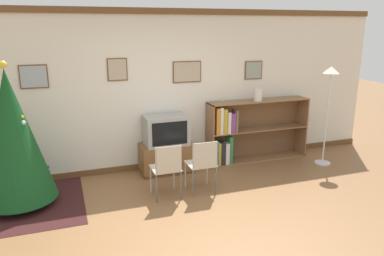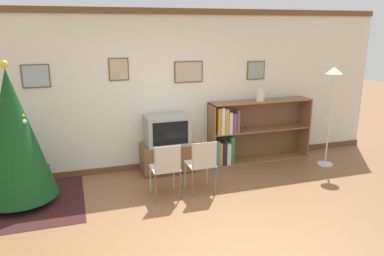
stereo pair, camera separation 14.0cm
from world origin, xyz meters
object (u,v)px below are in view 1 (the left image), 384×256
object	(u,v)px
christmas_tree	(12,137)
standing_lamp	(329,90)
vase	(258,95)
folding_chair_left	(167,168)
television	(166,130)
bookshelf	(241,132)
folding_chair_right	(203,163)
tv_console	(167,158)

from	to	relation	value
christmas_tree	standing_lamp	xyz separation A→B (m)	(5.04, -0.04, 0.35)
vase	standing_lamp	size ratio (longest dim) A/B	0.13
folding_chair_left	television	bearing A→B (deg)	74.77
folding_chair_left	standing_lamp	xyz separation A→B (m)	(3.05, 0.43, 0.87)
christmas_tree	bookshelf	world-z (taller)	christmas_tree
bookshelf	folding_chair_right	bearing A→B (deg)	-137.44
bookshelf	vase	distance (m)	0.73
folding_chair_left	standing_lamp	size ratio (longest dim) A/B	0.47
christmas_tree	folding_chair_left	distance (m)	2.11
christmas_tree	folding_chair_left	world-z (taller)	christmas_tree
folding_chair_left	bookshelf	world-z (taller)	bookshelf
folding_chair_left	bookshelf	xyz separation A→B (m)	(1.71, 1.07, 0.09)
television	bookshelf	world-z (taller)	bookshelf
tv_console	standing_lamp	world-z (taller)	standing_lamp
television	christmas_tree	bearing A→B (deg)	-167.05
christmas_tree	vase	xyz separation A→B (m)	(3.98, 0.54, 0.24)
television	folding_chair_right	distance (m)	1.07
standing_lamp	vase	bearing A→B (deg)	150.86
christmas_tree	standing_lamp	bearing A→B (deg)	-0.49
christmas_tree	bookshelf	xyz separation A→B (m)	(3.70, 0.60, -0.43)
bookshelf	standing_lamp	bearing A→B (deg)	-25.53
vase	standing_lamp	distance (m)	1.21
vase	standing_lamp	world-z (taller)	standing_lamp
tv_console	vase	world-z (taller)	vase
tv_console	folding_chair_right	xyz separation A→B (m)	(0.27, -1.00, 0.22)
folding_chair_left	vase	distance (m)	2.37
tv_console	bookshelf	distance (m)	1.48
bookshelf	folding_chair_left	bearing A→B (deg)	-147.91
vase	standing_lamp	bearing A→B (deg)	-29.14
folding_chair_right	bookshelf	world-z (taller)	bookshelf
bookshelf	standing_lamp	size ratio (longest dim) A/B	1.10
christmas_tree	tv_console	xyz separation A→B (m)	(2.26, 0.52, -0.75)
television	folding_chair_right	bearing A→B (deg)	-74.77
television	folding_chair_left	xyz separation A→B (m)	(-0.27, -1.00, -0.27)
folding_chair_left	folding_chair_right	xyz separation A→B (m)	(0.54, 0.00, 0.00)
television	bookshelf	size ratio (longest dim) A/B	0.37
christmas_tree	television	distance (m)	2.33
christmas_tree	folding_chair_right	bearing A→B (deg)	-10.69
standing_lamp	folding_chair_left	bearing A→B (deg)	-171.90
tv_console	bookshelf	bearing A→B (deg)	2.93
folding_chair_left	folding_chair_right	distance (m)	0.54
folding_chair_right	folding_chair_left	bearing A→B (deg)	180.00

